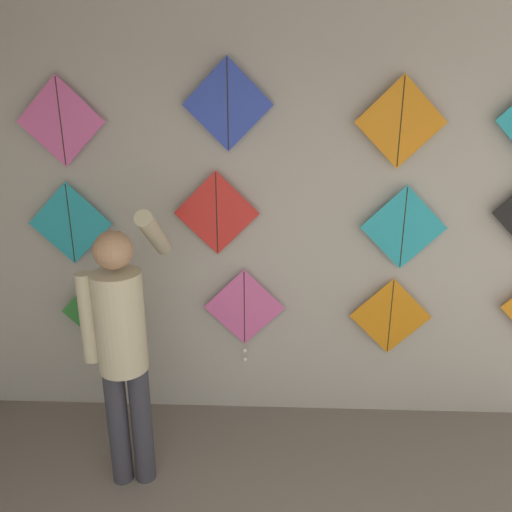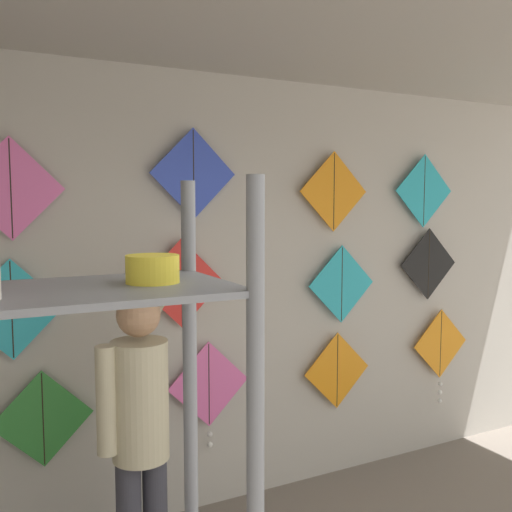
{
  "view_description": "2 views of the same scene",
  "coord_description": "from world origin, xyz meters",
  "px_view_note": "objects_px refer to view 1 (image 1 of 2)",
  "views": [
    {
      "loc": [
        -0.22,
        0.09,
        2.27
      ],
      "look_at": [
        -0.33,
        2.97,
        1.29
      ],
      "focal_mm": 35.0,
      "sensor_mm": 36.0,
      "label": 1
    },
    {
      "loc": [
        -1.78,
        -0.08,
        2.0
      ],
      "look_at": [
        -0.21,
        2.97,
        1.67
      ],
      "focal_mm": 40.0,
      "sensor_mm": 36.0,
      "label": 2
    }
  ],
  "objects_px": {
    "kite_9": "(228,105)",
    "kite_8": "(61,122)",
    "kite_0": "(101,312)",
    "kite_4": "(70,224)",
    "kite_2": "(390,316)",
    "kite_5": "(217,213)",
    "kite_10": "(401,122)",
    "kite_1": "(244,311)",
    "kite_6": "(403,228)",
    "shopkeeper": "(122,339)"
  },
  "relations": [
    {
      "from": "kite_0",
      "to": "kite_10",
      "type": "relative_size",
      "value": 1.0
    },
    {
      "from": "shopkeeper",
      "to": "kite_2",
      "type": "relative_size",
      "value": 3.03
    },
    {
      "from": "kite_4",
      "to": "kite_9",
      "type": "relative_size",
      "value": 1.0
    },
    {
      "from": "kite_0",
      "to": "kite_2",
      "type": "bearing_deg",
      "value": 0.0
    },
    {
      "from": "kite_2",
      "to": "kite_5",
      "type": "distance_m",
      "value": 1.37
    },
    {
      "from": "kite_2",
      "to": "kite_6",
      "type": "relative_size",
      "value": 1.0
    },
    {
      "from": "kite_1",
      "to": "kite_5",
      "type": "height_order",
      "value": "kite_5"
    },
    {
      "from": "kite_1",
      "to": "kite_10",
      "type": "bearing_deg",
      "value": 0.04
    },
    {
      "from": "kite_1",
      "to": "kite_2",
      "type": "distance_m",
      "value": 1.0
    },
    {
      "from": "kite_1",
      "to": "kite_8",
      "type": "bearing_deg",
      "value": 179.96
    },
    {
      "from": "kite_0",
      "to": "kite_10",
      "type": "xyz_separation_m",
      "value": [
        1.95,
        0.0,
        1.28
      ]
    },
    {
      "from": "kite_6",
      "to": "kite_8",
      "type": "distance_m",
      "value": 2.24
    },
    {
      "from": "kite_1",
      "to": "kite_0",
      "type": "bearing_deg",
      "value": 179.96
    },
    {
      "from": "shopkeeper",
      "to": "kite_6",
      "type": "relative_size",
      "value": 3.03
    },
    {
      "from": "kite_6",
      "to": "kite_10",
      "type": "bearing_deg",
      "value": 180.0
    },
    {
      "from": "kite_6",
      "to": "kite_8",
      "type": "height_order",
      "value": "kite_8"
    },
    {
      "from": "kite_2",
      "to": "kite_6",
      "type": "bearing_deg",
      "value": 0.0
    },
    {
      "from": "kite_1",
      "to": "kite_10",
      "type": "height_order",
      "value": "kite_10"
    },
    {
      "from": "kite_4",
      "to": "kite_9",
      "type": "distance_m",
      "value": 1.29
    },
    {
      "from": "kite_9",
      "to": "kite_1",
      "type": "bearing_deg",
      "value": -0.44
    },
    {
      "from": "kite_0",
      "to": "kite_2",
      "type": "height_order",
      "value": "same"
    },
    {
      "from": "kite_1",
      "to": "kite_5",
      "type": "relative_size",
      "value": 1.25
    },
    {
      "from": "kite_4",
      "to": "kite_9",
      "type": "height_order",
      "value": "kite_9"
    },
    {
      "from": "kite_2",
      "to": "kite_10",
      "type": "relative_size",
      "value": 1.0
    },
    {
      "from": "kite_5",
      "to": "kite_8",
      "type": "relative_size",
      "value": 1.0
    },
    {
      "from": "shopkeeper",
      "to": "kite_9",
      "type": "bearing_deg",
      "value": 43.66
    },
    {
      "from": "kite_9",
      "to": "kite_8",
      "type": "bearing_deg",
      "value": 180.0
    },
    {
      "from": "kite_6",
      "to": "kite_4",
      "type": "bearing_deg",
      "value": 180.0
    },
    {
      "from": "kite_2",
      "to": "kite_4",
      "type": "height_order",
      "value": "kite_4"
    },
    {
      "from": "kite_6",
      "to": "kite_9",
      "type": "relative_size",
      "value": 1.0
    },
    {
      "from": "kite_1",
      "to": "kite_10",
      "type": "relative_size",
      "value": 1.25
    },
    {
      "from": "kite_2",
      "to": "kite_5",
      "type": "relative_size",
      "value": 1.0
    },
    {
      "from": "kite_4",
      "to": "kite_10",
      "type": "bearing_deg",
      "value": 0.0
    },
    {
      "from": "kite_8",
      "to": "kite_10",
      "type": "relative_size",
      "value": 1.0
    },
    {
      "from": "kite_0",
      "to": "kite_2",
      "type": "distance_m",
      "value": 2.0
    },
    {
      "from": "kite_2",
      "to": "kite_8",
      "type": "distance_m",
      "value": 2.47
    },
    {
      "from": "kite_1",
      "to": "kite_6",
      "type": "height_order",
      "value": "kite_6"
    },
    {
      "from": "kite_0",
      "to": "kite_2",
      "type": "xyz_separation_m",
      "value": [
        2.0,
        0.0,
        0.0
      ]
    },
    {
      "from": "kite_5",
      "to": "kite_6",
      "type": "height_order",
      "value": "kite_5"
    },
    {
      "from": "kite_6",
      "to": "kite_10",
      "type": "relative_size",
      "value": 1.0
    },
    {
      "from": "kite_10",
      "to": "kite_2",
      "type": "bearing_deg",
      "value": 0.0
    },
    {
      "from": "shopkeeper",
      "to": "kite_10",
      "type": "height_order",
      "value": "kite_10"
    },
    {
      "from": "kite_5",
      "to": "kite_10",
      "type": "bearing_deg",
      "value": 0.0
    },
    {
      "from": "kite_0",
      "to": "kite_4",
      "type": "xyz_separation_m",
      "value": [
        -0.14,
        0.0,
        0.63
      ]
    },
    {
      "from": "kite_9",
      "to": "kite_10",
      "type": "height_order",
      "value": "kite_9"
    },
    {
      "from": "kite_1",
      "to": "kite_2",
      "type": "height_order",
      "value": "kite_1"
    },
    {
      "from": "kite_0",
      "to": "kite_10",
      "type": "height_order",
      "value": "kite_10"
    },
    {
      "from": "kite_5",
      "to": "kite_10",
      "type": "xyz_separation_m",
      "value": [
        1.12,
        0.0,
        0.57
      ]
    },
    {
      "from": "shopkeeper",
      "to": "kite_4",
      "type": "relative_size",
      "value": 3.03
    },
    {
      "from": "kite_10",
      "to": "kite_6",
      "type": "bearing_deg",
      "value": 0.0
    }
  ]
}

